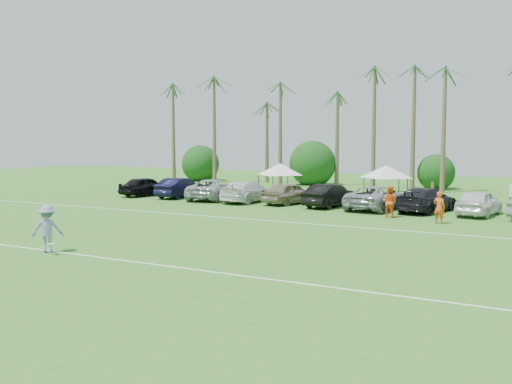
% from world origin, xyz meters
% --- Properties ---
extents(ground, '(120.00, 120.00, 0.00)m').
position_xyz_m(ground, '(0.00, 0.00, 0.00)').
color(ground, '#337121').
rests_on(ground, ground).
extents(field_lines, '(80.00, 12.10, 0.01)m').
position_xyz_m(field_lines, '(0.00, 8.00, 0.01)').
color(field_lines, white).
rests_on(field_lines, ground).
extents(palm_tree_0, '(2.40, 2.40, 8.90)m').
position_xyz_m(palm_tree_0, '(-22.00, 38.00, 7.48)').
color(palm_tree_0, brown).
rests_on(palm_tree_0, ground).
extents(palm_tree_1, '(2.40, 2.40, 9.90)m').
position_xyz_m(palm_tree_1, '(-17.00, 38.00, 8.35)').
color(palm_tree_1, brown).
rests_on(palm_tree_1, ground).
extents(palm_tree_2, '(2.40, 2.40, 10.90)m').
position_xyz_m(palm_tree_2, '(-12.00, 38.00, 9.21)').
color(palm_tree_2, brown).
rests_on(palm_tree_2, ground).
extents(palm_tree_3, '(2.40, 2.40, 11.90)m').
position_xyz_m(palm_tree_3, '(-8.00, 38.00, 10.06)').
color(palm_tree_3, brown).
rests_on(palm_tree_3, ground).
extents(palm_tree_4, '(2.40, 2.40, 8.90)m').
position_xyz_m(palm_tree_4, '(-4.00, 38.00, 7.48)').
color(palm_tree_4, brown).
rests_on(palm_tree_4, ground).
extents(palm_tree_5, '(2.40, 2.40, 9.90)m').
position_xyz_m(palm_tree_5, '(0.00, 38.00, 8.35)').
color(palm_tree_5, brown).
rests_on(palm_tree_5, ground).
extents(palm_tree_6, '(2.40, 2.40, 10.90)m').
position_xyz_m(palm_tree_6, '(4.00, 38.00, 9.21)').
color(palm_tree_6, brown).
rests_on(palm_tree_6, ground).
extents(palm_tree_7, '(2.40, 2.40, 11.90)m').
position_xyz_m(palm_tree_7, '(8.00, 38.00, 10.06)').
color(palm_tree_7, brown).
rests_on(palm_tree_7, ground).
extents(bush_tree_0, '(4.00, 4.00, 4.00)m').
position_xyz_m(bush_tree_0, '(-19.00, 39.00, 1.80)').
color(bush_tree_0, brown).
rests_on(bush_tree_0, ground).
extents(bush_tree_1, '(4.00, 4.00, 4.00)m').
position_xyz_m(bush_tree_1, '(-6.00, 39.00, 1.80)').
color(bush_tree_1, brown).
rests_on(bush_tree_1, ground).
extents(bush_tree_2, '(4.00, 4.00, 4.00)m').
position_xyz_m(bush_tree_2, '(6.00, 39.00, 1.80)').
color(bush_tree_2, brown).
rests_on(bush_tree_2, ground).
extents(sideline_player_a, '(0.72, 0.56, 1.76)m').
position_xyz_m(sideline_player_a, '(10.31, 17.41, 0.88)').
color(sideline_player_a, '#F2591A').
rests_on(sideline_player_a, ground).
extents(sideline_player_b, '(1.02, 0.87, 1.84)m').
position_xyz_m(sideline_player_b, '(7.27, 18.63, 0.92)').
color(sideline_player_b, '#FF5E1C').
rests_on(sideline_player_b, ground).
extents(canopy_tent_left, '(3.87, 3.87, 3.14)m').
position_xyz_m(canopy_tent_left, '(-3.29, 25.76, 2.69)').
color(canopy_tent_left, black).
rests_on(canopy_tent_left, ground).
extents(canopy_tent_right, '(3.89, 3.89, 3.15)m').
position_xyz_m(canopy_tent_right, '(4.97, 26.21, 2.70)').
color(canopy_tent_right, black).
rests_on(canopy_tent_right, ground).
extents(frisbee_player, '(1.43, 1.30, 1.93)m').
position_xyz_m(frisbee_player, '(-2.15, 1.78, 0.96)').
color(frisbee_player, '#818CB7').
rests_on(frisbee_player, ground).
extents(parked_car_0, '(2.88, 4.86, 1.55)m').
position_xyz_m(parked_car_0, '(-13.44, 21.94, 0.78)').
color(parked_car_0, black).
rests_on(parked_car_0, ground).
extents(parked_car_1, '(1.76, 4.75, 1.55)m').
position_xyz_m(parked_car_1, '(-10.28, 22.18, 0.78)').
color(parked_car_1, black).
rests_on(parked_car_1, ground).
extents(parked_car_2, '(3.48, 5.94, 1.55)m').
position_xyz_m(parked_car_2, '(-7.13, 22.09, 0.78)').
color(parked_car_2, '#A1A5AC').
rests_on(parked_car_2, ground).
extents(parked_car_3, '(2.65, 5.52, 1.55)m').
position_xyz_m(parked_car_3, '(-3.97, 21.93, 0.78)').
color(parked_car_3, white).
rests_on(parked_car_3, ground).
extents(parked_car_4, '(3.01, 4.88, 1.55)m').
position_xyz_m(parked_car_4, '(-0.82, 22.15, 0.78)').
color(parked_car_4, gray).
rests_on(parked_car_4, ground).
extents(parked_car_5, '(2.39, 4.91, 1.55)m').
position_xyz_m(parked_car_5, '(2.34, 21.83, 0.78)').
color(parked_car_5, black).
rests_on(parked_car_5, ground).
extents(parked_car_6, '(3.07, 5.79, 1.55)m').
position_xyz_m(parked_car_6, '(5.50, 21.86, 0.78)').
color(parked_car_6, '#9597A2').
rests_on(parked_car_6, ground).
extents(parked_car_7, '(3.39, 5.71, 1.55)m').
position_xyz_m(parked_car_7, '(8.65, 22.15, 0.78)').
color(parked_car_7, black).
rests_on(parked_car_7, ground).
extents(parked_car_8, '(2.55, 4.79, 1.55)m').
position_xyz_m(parked_car_8, '(11.81, 21.93, 0.78)').
color(parked_car_8, white).
rests_on(parked_car_8, ground).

